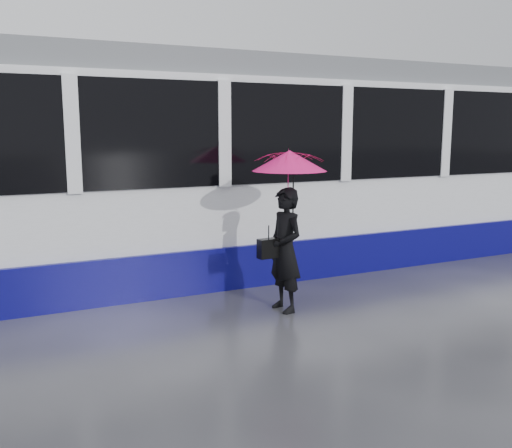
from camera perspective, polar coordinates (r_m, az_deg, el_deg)
ground at (r=6.96m, az=-1.37°, el=-9.53°), size 90.00×90.00×0.00m
rails at (r=9.20m, az=-7.85°, el=-4.82°), size 34.00×1.51×0.02m
tram at (r=8.66m, az=-15.60°, el=4.95°), size 26.00×2.56×3.35m
woman at (r=7.12m, az=2.92°, el=-2.60°), size 0.42×0.60×1.56m
umbrella at (r=7.01m, az=3.35°, el=4.89°), size 1.00×1.00×1.05m
handbag at (r=7.03m, az=1.27°, el=-2.44°), size 0.29×0.15×0.42m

